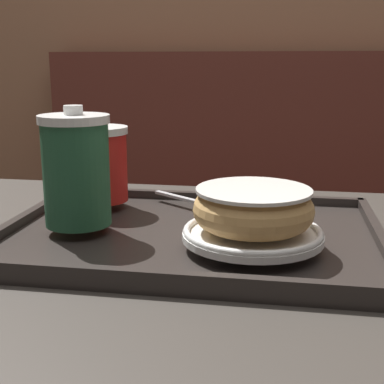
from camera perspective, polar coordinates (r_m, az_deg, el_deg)
The scene contains 8 objects.
booth_bench at distance 1.61m, azimuth 9.21°, elevation -10.43°, with size 1.44×0.44×1.00m.
cafe_table at distance 0.72m, azimuth -0.67°, elevation -17.40°, with size 1.10×0.66×0.75m.
serving_tray at distance 0.68m, azimuth 0.00°, elevation -4.67°, with size 0.47×0.34×0.02m.
coffee_cup_front at distance 0.67m, azimuth -12.19°, elevation 2.36°, with size 0.09×0.09×0.15m.
coffee_cup_rear at distance 0.78m, azimuth -9.82°, elevation 3.03°, with size 0.08×0.08×0.12m.
plate_with_chocolate_donut at distance 0.61m, azimuth 6.48°, elevation -4.42°, with size 0.16×0.16×0.01m.
donut_chocolate_glazed at distance 0.60m, azimuth 6.56°, elevation -1.71°, with size 0.14×0.14×0.05m.
spoon at distance 0.74m, azimuth 2.51°, elevation -1.38°, with size 0.15×0.11×0.01m.
Camera 1 is at (0.11, -0.61, 0.97)m, focal length 50.00 mm.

